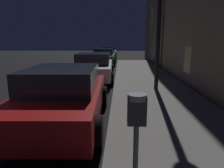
% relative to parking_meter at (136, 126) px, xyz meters
% --- Properties ---
extents(parking_meter, '(0.19, 0.19, 1.40)m').
position_rel_parking_meter_xyz_m(parking_meter, '(0.00, 0.00, 0.00)').
color(parking_meter, '#59595B').
rests_on(parking_meter, sidewalk).
extents(car_red, '(2.20, 4.20, 1.43)m').
position_rel_parking_meter_xyz_m(car_red, '(-1.59, 2.89, -0.50)').
color(car_red, maroon).
rests_on(car_red, ground).
extents(car_white, '(2.25, 4.61, 1.43)m').
position_rel_parking_meter_xyz_m(car_white, '(-1.59, 8.71, -0.51)').
color(car_white, silver).
rests_on(car_white, ground).
extents(car_green, '(2.07, 4.51, 1.43)m').
position_rel_parking_meter_xyz_m(car_green, '(-1.59, 15.68, -0.51)').
color(car_green, '#19592D').
rests_on(car_green, ground).
extents(car_silver, '(2.00, 4.33, 1.43)m').
position_rel_parking_meter_xyz_m(car_silver, '(-1.59, 22.18, -0.50)').
color(car_silver, '#B7B7BF').
rests_on(car_silver, ground).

